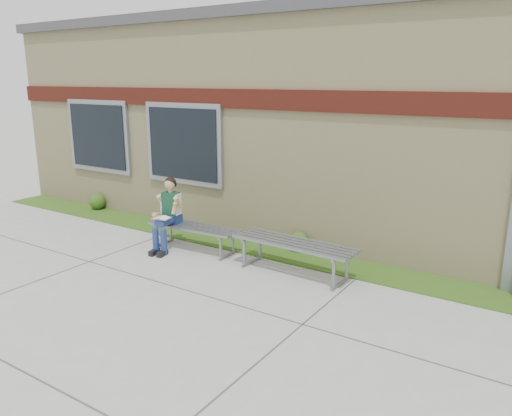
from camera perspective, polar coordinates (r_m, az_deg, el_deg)
The scene contains 8 objects.
ground at distance 6.48m, azimuth -4.84°, elevation -12.61°, with size 80.00×80.00×0.00m, color #9E9E99.
grass_strip at distance 8.50m, azimuth 6.02°, elevation -5.78°, with size 16.00×0.80×0.02m, color #2A4E14.
school_building at distance 11.13m, azimuth 14.43°, elevation 9.75°, with size 16.20×6.22×4.20m.
bench_left at distance 8.85m, azimuth -7.07°, elevation -2.68°, with size 1.74×0.56×0.45m.
bench_right at distance 7.75m, azimuth 4.35°, elevation -4.70°, with size 2.01×0.63×0.52m.
girl at distance 8.91m, azimuth -10.06°, elevation -0.48°, with size 0.49×0.78×1.28m.
shrub_west at distance 12.09m, azimuth -17.68°, elevation 0.72°, with size 0.36×0.36×0.36m, color #2A4E14.
shrub_mid at distance 8.78m, azimuth 4.93°, elevation -3.81°, with size 0.34×0.34×0.34m, color #2A4E14.
Camera 1 is at (3.58, -4.52, 2.96)m, focal length 35.00 mm.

